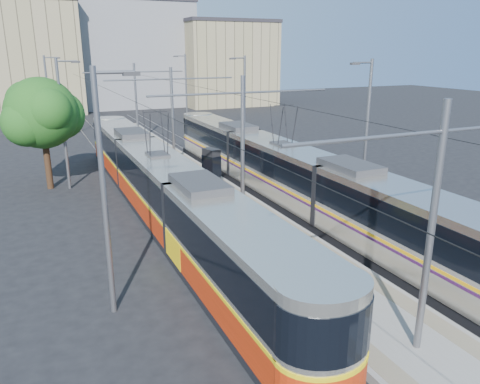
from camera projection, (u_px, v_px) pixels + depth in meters
name	position (u px, v px, depth m)	size (l,w,h in m)	color
ground	(334.00, 292.00, 16.95)	(160.00, 160.00, 0.00)	black
platform	(188.00, 177.00, 31.74)	(4.00, 50.00, 0.30)	gray
tactile_strip_left	(167.00, 177.00, 31.12)	(0.70, 50.00, 0.01)	gray
tactile_strip_right	(207.00, 173.00, 32.26)	(0.70, 50.00, 0.01)	gray
rails	(188.00, 179.00, 31.78)	(8.71, 70.00, 0.03)	gray
track_arrow	(289.00, 368.00, 12.92)	(1.20, 5.00, 0.01)	silver
tram_left	(159.00, 185.00, 24.23)	(2.43, 31.81, 5.50)	black
tram_right	(282.00, 169.00, 26.90)	(2.43, 31.04, 5.50)	black
catenary	(200.00, 118.00, 27.98)	(9.20, 70.00, 7.00)	slate
street_lamps	(169.00, 111.00, 34.05)	(15.18, 38.22, 8.00)	slate
shelter	(211.00, 167.00, 28.55)	(0.96, 1.24, 2.42)	black
tree	(47.00, 114.00, 28.64)	(4.76, 4.40, 6.92)	#382314
building_left	(16.00, 57.00, 63.18)	(16.32, 12.24, 14.96)	gray
building_centre	(128.00, 54.00, 72.86)	(18.36, 14.28, 15.67)	gray
building_right	(226.00, 63.00, 73.53)	(14.28, 10.20, 12.88)	gray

